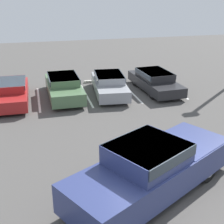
{
  "coord_description": "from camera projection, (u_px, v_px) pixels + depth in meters",
  "views": [
    {
      "loc": [
        -3.2,
        -7.13,
        5.85
      ],
      "look_at": [
        -0.22,
        4.55,
        1.0
      ],
      "focal_mm": 50.0,
      "sensor_mm": 36.0,
      "label": 1
    }
  ],
  "objects": [
    {
      "name": "parked_sedan_a",
      "position": [
        11.0,
        91.0,
        16.7
      ],
      "size": [
        1.8,
        4.44,
        1.2
      ],
      "rotation": [
        0.0,
        0.0,
        -1.58
      ],
      "color": "maroon",
      "rests_on": "ground_plane"
    },
    {
      "name": "ground_plane",
      "position": [
        157.0,
        197.0,
        9.33
      ],
      "size": [
        60.0,
        60.0,
        0.0
      ],
      "primitive_type": "plane",
      "color": "#4C4947"
    },
    {
      "name": "stall_stripe_c",
      "position": [
        87.0,
        96.0,
        18.04
      ],
      "size": [
        0.12,
        4.13,
        0.01
      ],
      "primitive_type": "cube",
      "color": "white",
      "rests_on": "ground_plane"
    },
    {
      "name": "parked_sedan_b",
      "position": [
        64.0,
        86.0,
        17.59
      ],
      "size": [
        1.83,
        4.69,
        1.23
      ],
      "rotation": [
        0.0,
        0.0,
        -1.56
      ],
      "color": "#4C6B47",
      "rests_on": "ground_plane"
    },
    {
      "name": "stall_stripe_e",
      "position": [
        173.0,
        89.0,
        19.29
      ],
      "size": [
        0.12,
        4.13,
        0.01
      ],
      "primitive_type": "cube",
      "color": "white",
      "rests_on": "ground_plane"
    },
    {
      "name": "parked_sedan_d",
      "position": [
        155.0,
        80.0,
        18.74
      ],
      "size": [
        2.01,
        4.75,
        1.18
      ],
      "rotation": [
        0.0,
        0.0,
        -1.51
      ],
      "color": "#232326",
      "rests_on": "ground_plane"
    },
    {
      "name": "wheel_stop_curb",
      "position": [
        97.0,
        81.0,
        20.6
      ],
      "size": [
        1.69,
        0.2,
        0.14
      ],
      "primitive_type": "cube",
      "color": "#B7B2A8",
      "rests_on": "ground_plane"
    },
    {
      "name": "stall_stripe_d",
      "position": [
        131.0,
        92.0,
        18.67
      ],
      "size": [
        0.12,
        4.13,
        0.01
      ],
      "primitive_type": "cube",
      "color": "white",
      "rests_on": "ground_plane"
    },
    {
      "name": "pickup_truck",
      "position": [
        153.0,
        167.0,
        9.29
      ],
      "size": [
        6.05,
        4.56,
        1.72
      ],
      "rotation": [
        0.0,
        0.0,
        0.51
      ],
      "color": "navy",
      "rests_on": "ground_plane"
    },
    {
      "name": "parked_sedan_c",
      "position": [
        109.0,
        83.0,
        18.1
      ],
      "size": [
        2.15,
        4.66,
        1.2
      ],
      "rotation": [
        0.0,
        0.0,
        -1.67
      ],
      "color": "gray",
      "rests_on": "ground_plane"
    },
    {
      "name": "stall_stripe_b",
      "position": [
        39.0,
        99.0,
        17.42
      ],
      "size": [
        0.12,
        4.13,
        0.01
      ],
      "primitive_type": "cube",
      "color": "white",
      "rests_on": "ground_plane"
    }
  ]
}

